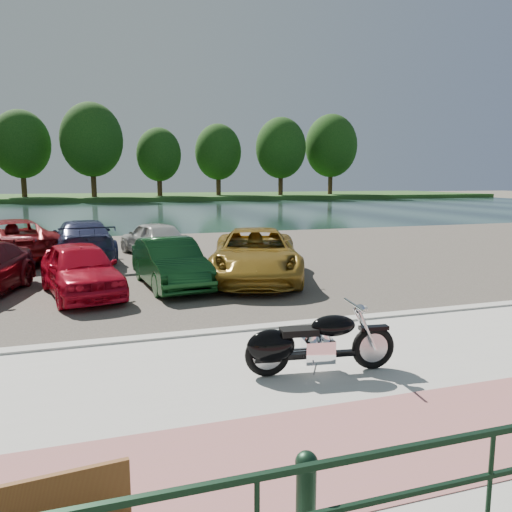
% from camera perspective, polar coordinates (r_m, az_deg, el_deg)
% --- Properties ---
extents(ground, '(200.00, 200.00, 0.00)m').
position_cam_1_polar(ground, '(8.14, 4.95, -12.78)').
color(ground, '#595447').
rests_on(ground, ground).
extents(promenade, '(60.00, 6.00, 0.10)m').
position_cam_1_polar(promenade, '(7.29, 8.10, -15.09)').
color(promenade, '#BAB8AF').
rests_on(promenade, ground).
extents(pink_path, '(60.00, 2.00, 0.01)m').
position_cam_1_polar(pink_path, '(6.09, 14.67, -19.77)').
color(pink_path, '#A7675E').
rests_on(pink_path, promenade).
extents(kerb, '(60.00, 0.30, 0.14)m').
position_cam_1_polar(kerb, '(9.89, 0.42, -8.38)').
color(kerb, '#BAB8AF').
rests_on(kerb, ground).
extents(parking_lot, '(60.00, 18.00, 0.04)m').
position_cam_1_polar(parking_lot, '(18.45, -8.37, -0.57)').
color(parking_lot, '#413C35').
rests_on(parking_lot, ground).
extents(river, '(120.00, 40.00, 0.00)m').
position_cam_1_polar(river, '(47.16, -14.26, 4.87)').
color(river, '#182B2A').
rests_on(river, ground).
extents(far_bank, '(120.00, 24.00, 0.60)m').
position_cam_1_polar(far_bank, '(79.07, -15.79, 6.50)').
color(far_bank, '#264E1B').
rests_on(far_bank, ground).
extents(railing, '(24.04, 0.05, 0.90)m').
position_cam_1_polar(railing, '(4.74, 25.37, -19.79)').
color(railing, black).
rests_on(railing, promenade).
extents(bollards, '(10.68, 0.18, 0.81)m').
position_cam_1_polar(bollards, '(4.29, 3.46, -26.04)').
color(bollards, black).
rests_on(bollards, promenade).
extents(far_trees, '(70.25, 10.68, 12.52)m').
position_cam_1_polar(far_trees, '(73.27, -12.36, 12.10)').
color(far_trees, '#3B2515').
rests_on(far_trees, far_bank).
extents(motorcycle, '(2.33, 0.76, 1.05)m').
position_cam_1_polar(motorcycle, '(7.58, 5.88, -9.95)').
color(motorcycle, black).
rests_on(motorcycle, promenade).
extents(car_4, '(2.44, 4.28, 1.37)m').
position_cam_1_polar(car_4, '(13.46, -19.42, -1.40)').
color(car_4, red).
rests_on(car_4, parking_lot).
extents(car_5, '(1.81, 4.15, 1.32)m').
position_cam_1_polar(car_5, '(13.95, -9.79, -0.78)').
color(car_5, '#103B18').
rests_on(car_5, parking_lot).
extents(car_6, '(4.00, 5.92, 1.51)m').
position_cam_1_polar(car_6, '(14.66, -0.06, 0.17)').
color(car_6, olive).
rests_on(car_6, parking_lot).
extents(car_10, '(4.25, 6.04, 1.53)m').
position_cam_1_polar(car_10, '(20.19, -26.33, 1.66)').
color(car_10, maroon).
rests_on(car_10, parking_lot).
extents(car_11, '(2.51, 5.28, 1.49)m').
position_cam_1_polar(car_11, '(19.41, -19.18, 1.77)').
color(car_11, navy).
rests_on(car_11, parking_lot).
extents(car_12, '(2.62, 4.24, 1.35)m').
position_cam_1_polar(car_12, '(19.80, -11.66, 2.00)').
color(car_12, beige).
rests_on(car_12, parking_lot).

